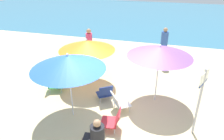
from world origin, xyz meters
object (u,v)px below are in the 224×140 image
person_b (89,46)px  person_c (95,134)px  beach_chair_a (83,61)px  beach_chair_d (105,93)px  person_a (164,47)px  umbrella_orange (87,45)px  warning_sign (201,93)px  umbrella_blue (68,62)px  beach_chair_e (53,83)px  beach_chair_b (113,120)px  umbrella_purple (160,51)px  beach_chair_c (119,102)px

person_b → person_c: (1.94, -4.73, -0.39)m
beach_chair_a → beach_chair_d: (1.68, -2.19, 0.00)m
beach_chair_d → person_a: person_a is taller
umbrella_orange → warning_sign: warning_sign is taller
umbrella_orange → umbrella_blue: (0.24, -1.95, 0.21)m
warning_sign → person_a: bearing=128.5°
beach_chair_d → umbrella_orange: bearing=9.8°
beach_chair_e → person_b: size_ratio=0.44×
beach_chair_d → beach_chair_b: bearing=172.1°
umbrella_orange → beach_chair_e: size_ratio=2.75×
beach_chair_d → warning_sign: warning_sign is taller
beach_chair_b → umbrella_blue: bearing=-19.5°
beach_chair_e → person_b: bearing=59.0°
person_a → person_b: size_ratio=1.06×
person_c → warning_sign: 2.79m
umbrella_blue → beach_chair_e: (-1.30, 1.11, -1.49)m
umbrella_purple → warning_sign: umbrella_purple is taller
beach_chair_a → beach_chair_c: beach_chair_c is taller
beach_chair_a → beach_chair_c: bearing=2.2°
umbrella_blue → person_a: size_ratio=1.18×
beach_chair_b → person_c: 0.84m
umbrella_blue → beach_chair_e: umbrella_blue is taller
beach_chair_b → beach_chair_e: bearing=-35.5°
beach_chair_d → beach_chair_e: size_ratio=0.92×
warning_sign → beach_chair_d: bearing=-172.1°
beach_chair_a → person_a: bearing=71.0°
beach_chair_c → beach_chair_e: beach_chair_c is taller
umbrella_orange → beach_chair_c: bearing=-41.7°
person_c → beach_chair_a: bearing=-71.3°
beach_chair_b → umbrella_purple: bearing=-127.3°
beach_chair_d → person_a: (1.66, 3.42, 0.56)m
umbrella_blue → beach_chair_e: 2.27m
umbrella_orange → person_c: (1.35, -3.02, -1.09)m
person_a → person_b: person_a is taller
beach_chair_d → person_b: person_b is taller
umbrella_purple → beach_chair_c: size_ratio=2.76×
beach_chair_d → person_b: (-1.55, 2.70, 0.53)m
beach_chair_e → person_c: (2.41, -2.19, 0.18)m
beach_chair_e → person_b: 2.65m
beach_chair_b → person_a: 4.81m
beach_chair_b → person_a: bearing=-110.3°
beach_chair_a → person_a: person_a is taller
beach_chair_a → beach_chair_e: bearing=-48.4°
umbrella_purple → beach_chair_d: bearing=-162.6°
beach_chair_c → warning_sign: warning_sign is taller
person_b → umbrella_blue: bearing=146.4°
umbrella_orange → person_c: umbrella_orange is taller
person_c → person_a: bearing=-110.5°
umbrella_orange → warning_sign: 4.12m
umbrella_purple → umbrella_blue: 2.75m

